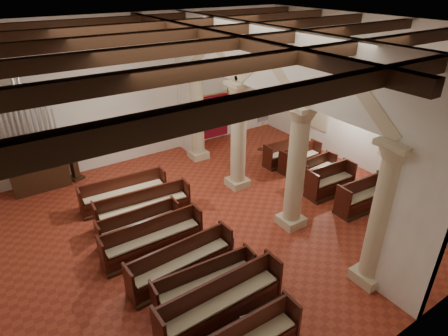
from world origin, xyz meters
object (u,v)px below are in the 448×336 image
Objects in this scene: pipe_organ at (35,156)px; lectern at (75,167)px; processional_banner at (262,133)px; aisle_pew_0 at (362,200)px.

pipe_organ is 1.51m from lectern.
aisle_pew_0 is (-0.21, -5.79, -0.43)m from processional_banner.
processional_banner is at bearing -36.03° from lectern.
pipe_organ is 3.40× the size of lectern.
pipe_organ is 11.83m from aisle_pew_0.
processional_banner is (7.90, -1.88, 0.28)m from lectern.
lectern is 8.12m from processional_banner.
processional_banner is 1.20× the size of aisle_pew_0.
aisle_pew_0 is (8.95, -7.68, -0.99)m from pipe_organ.
lectern is 0.63× the size of aisle_pew_0.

